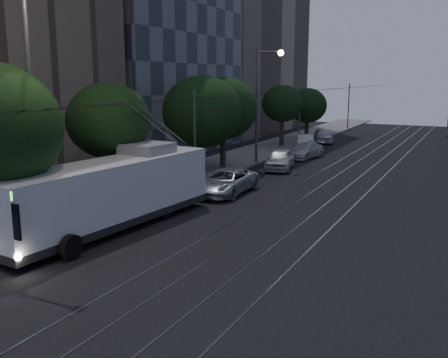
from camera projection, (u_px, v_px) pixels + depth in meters
ground at (183, 246)px, 20.30m from camera, size 120.00×120.00×0.00m
sidewalk at (234, 160)px, 41.08m from camera, size 5.00×90.00×0.15m
tram_rails at (356, 171)px, 36.62m from camera, size 4.52×90.00×0.02m
overhead_wires at (262, 120)px, 39.27m from camera, size 2.23×90.00×6.00m
building_glass_mid at (130, 3)px, 45.30m from camera, size 14.40×18.40×26.80m
trolleybus at (112, 193)px, 22.35m from camera, size 3.44×12.04×5.63m
pickup_silver at (226, 182)px, 29.32m from camera, size 2.50×5.22×1.44m
car_white_a at (280, 159)px, 37.10m from camera, size 2.71×4.77×1.53m
car_white_b at (305, 151)px, 42.31m from camera, size 2.53×4.71×1.30m
car_white_c at (305, 142)px, 47.37m from camera, size 2.85×4.56×1.42m
car_white_d at (323, 135)px, 52.60m from camera, size 3.27×4.71×1.49m
tree_1 at (109, 121)px, 25.31m from camera, size 4.28×4.28×6.51m
tree_2 at (202, 112)px, 34.41m from camera, size 5.53×5.53×6.90m
tree_3 at (223, 108)px, 36.39m from camera, size 5.07×5.07×6.82m
tree_4 at (282, 104)px, 48.55m from camera, size 3.99×3.99×6.05m
tree_5 at (307, 106)px, 53.98m from camera, size 4.17×4.17×5.65m
streetlamp_near at (37, 80)px, 18.87m from camera, size 2.65×0.44×11.10m
streetlamp_far at (262, 94)px, 38.23m from camera, size 2.21×0.44×8.98m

